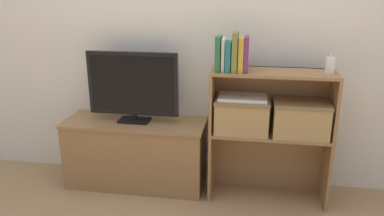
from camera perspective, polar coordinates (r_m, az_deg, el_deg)
ground_plane at (r=2.71m, az=-0.51°, el=-13.89°), size 16.00×16.00×0.00m
wall_back at (r=2.71m, az=0.91°, el=13.06°), size 10.00×0.05×2.40m
tv_stand at (r=2.85m, az=-8.50°, el=-6.74°), size 1.03×0.39×0.50m
tv at (r=2.67m, az=-9.02°, el=3.42°), size 0.65×0.14×0.51m
bookshelf_lower_tier at (r=2.72m, az=11.45°, el=-6.84°), size 0.80×0.29×0.50m
bookshelf_upper_tier at (r=2.56m, az=12.07°, el=2.42°), size 0.80×0.29×0.42m
book_forest at (r=2.42m, az=4.05°, el=8.29°), size 0.03×0.15×0.22m
book_ivory at (r=2.42m, az=4.83°, el=8.10°), size 0.02×0.13×0.21m
book_teal at (r=2.42m, az=5.58°, el=7.84°), size 0.03×0.15×0.19m
book_olive at (r=2.41m, az=6.58°, el=8.54°), size 0.03×0.16×0.25m
book_mustard at (r=2.41m, az=7.50°, el=8.06°), size 0.03×0.14×0.21m
book_plum at (r=2.41m, az=8.28°, el=8.13°), size 0.03×0.15×0.22m
baby_monitor at (r=2.50m, az=20.29°, el=6.18°), size 0.05×0.03×0.13m
storage_basket_left at (r=2.53m, az=7.61°, el=-0.86°), size 0.36×0.26×0.23m
storage_basket_right at (r=2.55m, az=16.20°, el=-1.28°), size 0.36×0.26×0.23m
laptop at (r=2.50m, az=7.72°, el=1.62°), size 0.32×0.21×0.02m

